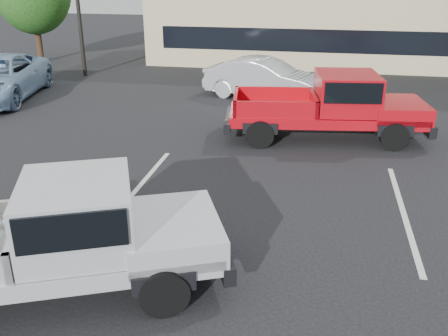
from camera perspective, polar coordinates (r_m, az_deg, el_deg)
The scene contains 6 objects.
ground at distance 9.47m, azimuth 3.08°, elevation -8.94°, with size 90.00×90.00×0.00m, color black.
stripe_left at distance 11.88m, azimuth -9.99°, elevation -2.48°, with size 0.12×5.00×0.01m, color silver.
stripe_right at distance 11.34m, azimuth 19.81°, elevation -4.78°, with size 0.12×5.00×0.01m, color silver.
silver_pickup at distance 8.16m, azimuth -17.95°, elevation -7.06°, with size 6.00×4.05×2.06m.
red_pickup at distance 15.32m, azimuth 13.06°, elevation 7.19°, with size 6.22×2.86×1.98m.
silver_sedan at distance 19.87m, azimuth 4.62°, elevation 10.13°, with size 1.64×4.70×1.55m, color #B4B7BC.
Camera 1 is at (1.05, -8.05, 4.88)m, focal length 40.00 mm.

